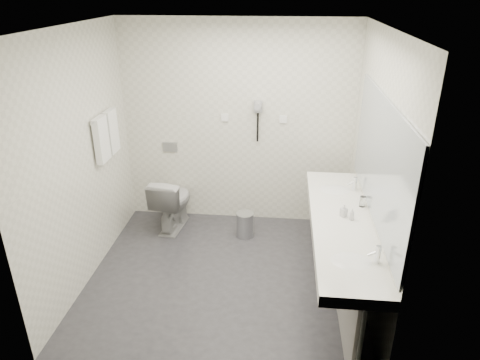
# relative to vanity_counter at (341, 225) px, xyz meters

# --- Properties ---
(floor) EXTENTS (2.80, 2.80, 0.00)m
(floor) POSITION_rel_vanity_counter_xyz_m (-1.12, 0.20, -0.80)
(floor) COLOR #302F34
(floor) RESTS_ON ground
(ceiling) EXTENTS (2.80, 2.80, 0.00)m
(ceiling) POSITION_rel_vanity_counter_xyz_m (-1.12, 0.20, 1.70)
(ceiling) COLOR white
(ceiling) RESTS_ON wall_back
(wall_back) EXTENTS (2.80, 0.00, 2.80)m
(wall_back) POSITION_rel_vanity_counter_xyz_m (-1.12, 1.50, 0.45)
(wall_back) COLOR silver
(wall_back) RESTS_ON floor
(wall_front) EXTENTS (2.80, 0.00, 2.80)m
(wall_front) POSITION_rel_vanity_counter_xyz_m (-1.12, -1.10, 0.45)
(wall_front) COLOR silver
(wall_front) RESTS_ON floor
(wall_left) EXTENTS (0.00, 2.60, 2.60)m
(wall_left) POSITION_rel_vanity_counter_xyz_m (-2.52, 0.20, 0.45)
(wall_left) COLOR silver
(wall_left) RESTS_ON floor
(wall_right) EXTENTS (0.00, 2.60, 2.60)m
(wall_right) POSITION_rel_vanity_counter_xyz_m (0.27, 0.20, 0.45)
(wall_right) COLOR silver
(wall_right) RESTS_ON floor
(vanity_counter) EXTENTS (0.55, 2.20, 0.10)m
(vanity_counter) POSITION_rel_vanity_counter_xyz_m (0.00, 0.00, 0.00)
(vanity_counter) COLOR white
(vanity_counter) RESTS_ON floor
(vanity_panel) EXTENTS (0.03, 2.15, 0.75)m
(vanity_panel) POSITION_rel_vanity_counter_xyz_m (0.02, 0.00, -0.42)
(vanity_panel) COLOR gray
(vanity_panel) RESTS_ON floor
(vanity_post_near) EXTENTS (0.06, 0.06, 0.75)m
(vanity_post_near) POSITION_rel_vanity_counter_xyz_m (0.05, -1.04, -0.42)
(vanity_post_near) COLOR silver
(vanity_post_near) RESTS_ON floor
(vanity_post_far) EXTENTS (0.06, 0.06, 0.75)m
(vanity_post_far) POSITION_rel_vanity_counter_xyz_m (0.05, 1.04, -0.42)
(vanity_post_far) COLOR silver
(vanity_post_far) RESTS_ON floor
(mirror) EXTENTS (0.02, 2.20, 1.05)m
(mirror) POSITION_rel_vanity_counter_xyz_m (0.26, 0.00, 0.65)
(mirror) COLOR #B2BCC6
(mirror) RESTS_ON wall_right
(basin_near) EXTENTS (0.40, 0.31, 0.05)m
(basin_near) POSITION_rel_vanity_counter_xyz_m (0.00, -0.65, 0.04)
(basin_near) COLOR white
(basin_near) RESTS_ON vanity_counter
(basin_far) EXTENTS (0.40, 0.31, 0.05)m
(basin_far) POSITION_rel_vanity_counter_xyz_m (0.00, 0.65, 0.04)
(basin_far) COLOR white
(basin_far) RESTS_ON vanity_counter
(faucet_near) EXTENTS (0.04, 0.04, 0.15)m
(faucet_near) POSITION_rel_vanity_counter_xyz_m (0.19, -0.65, 0.12)
(faucet_near) COLOR silver
(faucet_near) RESTS_ON vanity_counter
(faucet_far) EXTENTS (0.04, 0.04, 0.15)m
(faucet_far) POSITION_rel_vanity_counter_xyz_m (0.19, 0.65, 0.12)
(faucet_far) COLOR silver
(faucet_far) RESTS_ON vanity_counter
(soap_bottle_a) EXTENTS (0.08, 0.08, 0.12)m
(soap_bottle_a) POSITION_rel_vanity_counter_xyz_m (0.02, 0.07, 0.11)
(soap_bottle_a) COLOR silver
(soap_bottle_a) RESTS_ON vanity_counter
(soap_bottle_c) EXTENTS (0.06, 0.06, 0.12)m
(soap_bottle_c) POSITION_rel_vanity_counter_xyz_m (0.09, 0.02, 0.11)
(soap_bottle_c) COLOR silver
(soap_bottle_c) RESTS_ON vanity_counter
(glass_left) EXTENTS (0.07, 0.07, 0.10)m
(glass_left) POSITION_rel_vanity_counter_xyz_m (0.22, 0.29, 0.10)
(glass_left) COLOR silver
(glass_left) RESTS_ON vanity_counter
(toilet) EXTENTS (0.48, 0.73, 0.69)m
(toilet) POSITION_rel_vanity_counter_xyz_m (-1.90, 1.15, -0.45)
(toilet) COLOR white
(toilet) RESTS_ON floor
(flush_plate) EXTENTS (0.18, 0.02, 0.12)m
(flush_plate) POSITION_rel_vanity_counter_xyz_m (-1.98, 1.49, 0.15)
(flush_plate) COLOR #B2B5BA
(flush_plate) RESTS_ON wall_back
(pedal_bin) EXTENTS (0.22, 0.22, 0.30)m
(pedal_bin) POSITION_rel_vanity_counter_xyz_m (-0.98, 1.02, -0.65)
(pedal_bin) COLOR #B2B5BA
(pedal_bin) RESTS_ON floor
(bin_lid) EXTENTS (0.21, 0.21, 0.02)m
(bin_lid) POSITION_rel_vanity_counter_xyz_m (-0.98, 1.02, -0.50)
(bin_lid) COLOR #B2B5BA
(bin_lid) RESTS_ON pedal_bin
(towel_rail) EXTENTS (0.02, 0.62, 0.02)m
(towel_rail) POSITION_rel_vanity_counter_xyz_m (-2.47, 0.75, 0.75)
(towel_rail) COLOR silver
(towel_rail) RESTS_ON wall_left
(towel_near) EXTENTS (0.07, 0.24, 0.48)m
(towel_near) POSITION_rel_vanity_counter_xyz_m (-2.46, 0.61, 0.53)
(towel_near) COLOR white
(towel_near) RESTS_ON towel_rail
(towel_far) EXTENTS (0.07, 0.24, 0.48)m
(towel_far) POSITION_rel_vanity_counter_xyz_m (-2.46, 0.89, 0.53)
(towel_far) COLOR white
(towel_far) RESTS_ON towel_rail
(dryer_cradle) EXTENTS (0.10, 0.04, 0.14)m
(dryer_cradle) POSITION_rel_vanity_counter_xyz_m (-0.88, 1.47, 0.70)
(dryer_cradle) COLOR #999A9E
(dryer_cradle) RESTS_ON wall_back
(dryer_barrel) EXTENTS (0.08, 0.14, 0.08)m
(dryer_barrel) POSITION_rel_vanity_counter_xyz_m (-0.88, 1.40, 0.73)
(dryer_barrel) COLOR #999A9E
(dryer_barrel) RESTS_ON dryer_cradle
(dryer_cord) EXTENTS (0.02, 0.02, 0.35)m
(dryer_cord) POSITION_rel_vanity_counter_xyz_m (-0.88, 1.46, 0.45)
(dryer_cord) COLOR black
(dryer_cord) RESTS_ON dryer_cradle
(switch_plate_a) EXTENTS (0.09, 0.02, 0.09)m
(switch_plate_a) POSITION_rel_vanity_counter_xyz_m (-1.27, 1.49, 0.55)
(switch_plate_a) COLOR white
(switch_plate_a) RESTS_ON wall_back
(switch_plate_b) EXTENTS (0.09, 0.02, 0.09)m
(switch_plate_b) POSITION_rel_vanity_counter_xyz_m (-0.57, 1.49, 0.55)
(switch_plate_b) COLOR white
(switch_plate_b) RESTS_ON wall_back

